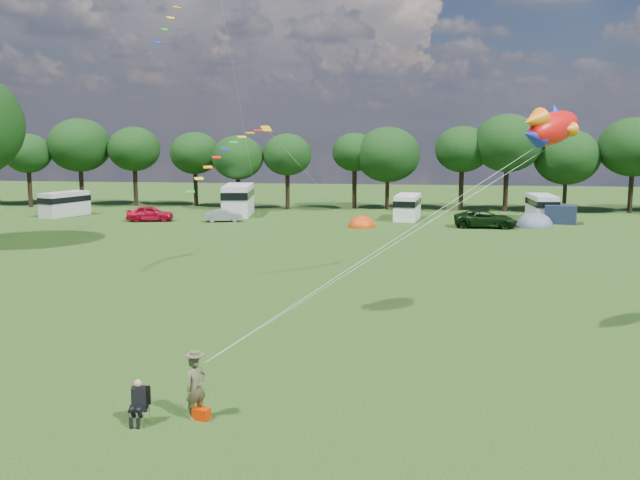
# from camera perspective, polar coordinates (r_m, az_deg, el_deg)

# --- Properties ---
(ground_plane) EXTENTS (180.00, 180.00, 0.00)m
(ground_plane) POSITION_cam_1_polar(r_m,az_deg,el_deg) (24.28, -2.30, -12.34)
(ground_plane) COLOR black
(ground_plane) RESTS_ON ground
(tree_line) EXTENTS (102.98, 10.98, 10.27)m
(tree_line) POSITION_cam_1_polar(r_m,az_deg,el_deg) (77.37, 8.12, 7.05)
(tree_line) COLOR black
(tree_line) RESTS_ON ground
(car_a) EXTENTS (4.73, 2.62, 1.49)m
(car_a) POSITION_cam_1_polar(r_m,az_deg,el_deg) (69.86, -13.45, 2.09)
(car_a) COLOR red
(car_a) RESTS_ON ground
(car_b) EXTENTS (3.55, 2.13, 1.18)m
(car_b) POSITION_cam_1_polar(r_m,az_deg,el_deg) (68.21, -7.73, 1.96)
(car_b) COLOR gray
(car_b) RESTS_ON ground
(car_d) EXTENTS (5.77, 2.79, 1.55)m
(car_d) POSITION_cam_1_polar(r_m,az_deg,el_deg) (65.29, 13.10, 1.66)
(car_d) COLOR black
(car_d) RESTS_ON ground
(campervan_a) EXTENTS (3.87, 5.39, 2.43)m
(campervan_a) POSITION_cam_1_polar(r_m,az_deg,el_deg) (76.32, -19.75, 2.79)
(campervan_a) COLOR #BABABC
(campervan_a) RESTS_ON ground
(campervan_b) EXTENTS (3.34, 6.55, 3.09)m
(campervan_b) POSITION_cam_1_polar(r_m,az_deg,el_deg) (73.29, -6.56, 3.30)
(campervan_b) COLOR silver
(campervan_b) RESTS_ON ground
(campervan_c) EXTENTS (2.74, 5.16, 2.41)m
(campervan_c) POSITION_cam_1_polar(r_m,az_deg,el_deg) (69.70, 7.00, 2.71)
(campervan_c) COLOR white
(campervan_c) RESTS_ON ground
(campervan_d) EXTENTS (2.42, 5.10, 2.44)m
(campervan_d) POSITION_cam_1_polar(r_m,az_deg,el_deg) (72.00, 17.33, 2.58)
(campervan_d) COLOR silver
(campervan_d) RESTS_ON ground
(tent_orange) EXTENTS (2.54, 2.78, 1.99)m
(tent_orange) POSITION_cam_1_polar(r_m,az_deg,el_deg) (64.20, 3.36, 1.08)
(tent_orange) COLOR #CF3D08
(tent_orange) RESTS_ON ground
(tent_greyblue) EXTENTS (3.38, 3.70, 2.52)m
(tent_greyblue) POSITION_cam_1_polar(r_m,az_deg,el_deg) (67.23, 16.77, 1.07)
(tent_greyblue) COLOR slate
(tent_greyblue) RESTS_ON ground
(awning_navy) EXTENTS (3.26, 2.89, 1.73)m
(awning_navy) POSITION_cam_1_polar(r_m,az_deg,el_deg) (70.15, 18.71, 1.98)
(awning_navy) COLOR #1A2538
(awning_navy) RESTS_ON ground
(kite_flyer) EXTENTS (0.83, 0.86, 1.98)m
(kite_flyer) POSITION_cam_1_polar(r_m,az_deg,el_deg) (22.54, -9.91, -11.50)
(kite_flyer) COLOR brown
(kite_flyer) RESTS_ON ground
(camp_chair) EXTENTS (0.67, 0.68, 1.39)m
(camp_chair) POSITION_cam_1_polar(r_m,az_deg,el_deg) (22.57, -14.28, -12.06)
(camp_chair) COLOR #99999E
(camp_chair) RESTS_ON ground
(kite_bag) EXTENTS (0.57, 0.46, 0.35)m
(kite_bag) POSITION_cam_1_polar(r_m,az_deg,el_deg) (22.70, -9.47, -13.55)
(kite_bag) COLOR red
(kite_bag) RESTS_ON ground
(fish_kite) EXTENTS (3.37, 3.49, 2.06)m
(fish_kite) POSITION_cam_1_polar(r_m,az_deg,el_deg) (31.21, 17.88, 8.55)
(fish_kite) COLOR red
(fish_kite) RESTS_ON ground
(streamer_kite_b) EXTENTS (4.29, 4.64, 3.79)m
(streamer_kite_b) POSITION_cam_1_polar(r_m,az_deg,el_deg) (42.79, -6.76, 7.39)
(streamer_kite_b) COLOR #CE9007
(streamer_kite_b) RESTS_ON ground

